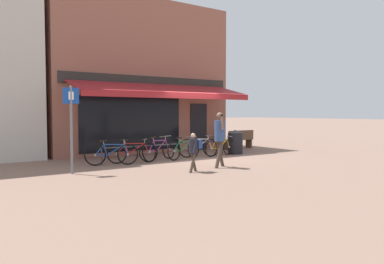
{
  "coord_description": "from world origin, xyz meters",
  "views": [
    {
      "loc": [
        -8.29,
        -11.43,
        1.71
      ],
      "look_at": [
        -1.17,
        -1.12,
        1.05
      ],
      "focal_mm": 35.0,
      "sensor_mm": 36.0,
      "label": 1
    }
  ],
  "objects_px": {
    "bicycle_purple": "(159,150)",
    "pedestrian_child": "(194,148)",
    "bicycle_red": "(133,152)",
    "litter_bin": "(235,142)",
    "bicycle_green": "(184,149)",
    "bicycle_silver": "(199,147)",
    "bicycle_blue": "(111,154)",
    "parking_sign": "(71,120)",
    "park_bench": "(239,139)",
    "pedestrian_adult": "(220,133)",
    "bicycle_orange": "(220,147)"
  },
  "relations": [
    {
      "from": "bicycle_red",
      "to": "bicycle_blue",
      "type": "bearing_deg",
      "value": -158.32
    },
    {
      "from": "bicycle_purple",
      "to": "pedestrian_adult",
      "type": "xyz_separation_m",
      "value": [
        0.76,
        -2.48,
        0.67
      ]
    },
    {
      "from": "pedestrian_adult",
      "to": "pedestrian_child",
      "type": "distance_m",
      "value": 1.28
    },
    {
      "from": "bicycle_green",
      "to": "pedestrian_adult",
      "type": "distance_m",
      "value": 2.41
    },
    {
      "from": "bicycle_orange",
      "to": "bicycle_silver",
      "type": "bearing_deg",
      "value": 162.45
    },
    {
      "from": "pedestrian_adult",
      "to": "litter_bin",
      "type": "xyz_separation_m",
      "value": [
        2.87,
        2.54,
        -0.56
      ]
    },
    {
      "from": "bicycle_purple",
      "to": "pedestrian_child",
      "type": "relative_size",
      "value": 1.54
    },
    {
      "from": "pedestrian_adult",
      "to": "litter_bin",
      "type": "relative_size",
      "value": 1.74
    },
    {
      "from": "pedestrian_adult",
      "to": "bicycle_purple",
      "type": "bearing_deg",
      "value": -80.31
    },
    {
      "from": "pedestrian_adult",
      "to": "bicycle_green",
      "type": "bearing_deg",
      "value": -101.98
    },
    {
      "from": "bicycle_green",
      "to": "bicycle_orange",
      "type": "relative_size",
      "value": 1.05
    },
    {
      "from": "pedestrian_child",
      "to": "pedestrian_adult",
      "type": "bearing_deg",
      "value": -171.93
    },
    {
      "from": "parking_sign",
      "to": "park_bench",
      "type": "bearing_deg",
      "value": 17.28
    },
    {
      "from": "bicycle_orange",
      "to": "parking_sign",
      "type": "xyz_separation_m",
      "value": [
        -6.08,
        -0.99,
        1.15
      ]
    },
    {
      "from": "bicycle_purple",
      "to": "bicycle_silver",
      "type": "height_order",
      "value": "bicycle_purple"
    },
    {
      "from": "litter_bin",
      "to": "park_bench",
      "type": "bearing_deg",
      "value": 43.77
    },
    {
      "from": "bicycle_purple",
      "to": "bicycle_orange",
      "type": "xyz_separation_m",
      "value": [
        2.66,
        -0.15,
        -0.03
      ]
    },
    {
      "from": "pedestrian_adult",
      "to": "park_bench",
      "type": "relative_size",
      "value": 1.06
    },
    {
      "from": "pedestrian_adult",
      "to": "parking_sign",
      "type": "height_order",
      "value": "parking_sign"
    },
    {
      "from": "bicycle_orange",
      "to": "litter_bin",
      "type": "relative_size",
      "value": 1.65
    },
    {
      "from": "park_bench",
      "to": "bicycle_red",
      "type": "bearing_deg",
      "value": -169.61
    },
    {
      "from": "bicycle_green",
      "to": "pedestrian_child",
      "type": "height_order",
      "value": "pedestrian_child"
    },
    {
      "from": "parking_sign",
      "to": "park_bench",
      "type": "relative_size",
      "value": 1.51
    },
    {
      "from": "pedestrian_child",
      "to": "parking_sign",
      "type": "xyz_separation_m",
      "value": [
        -3.0,
        1.63,
        0.8
      ]
    },
    {
      "from": "bicycle_green",
      "to": "parking_sign",
      "type": "relative_size",
      "value": 0.7
    },
    {
      "from": "parking_sign",
      "to": "park_bench",
      "type": "xyz_separation_m",
      "value": [
        8.58,
        2.67,
        -1.03
      ]
    },
    {
      "from": "pedestrian_adult",
      "to": "park_bench",
      "type": "height_order",
      "value": "pedestrian_adult"
    },
    {
      "from": "bicycle_silver",
      "to": "litter_bin",
      "type": "distance_m",
      "value": 1.87
    },
    {
      "from": "bicycle_silver",
      "to": "park_bench",
      "type": "bearing_deg",
      "value": 39.3
    },
    {
      "from": "pedestrian_child",
      "to": "park_bench",
      "type": "relative_size",
      "value": 0.69
    },
    {
      "from": "bicycle_red",
      "to": "bicycle_purple",
      "type": "bearing_deg",
      "value": 13.99
    },
    {
      "from": "bicycle_red",
      "to": "litter_bin",
      "type": "relative_size",
      "value": 1.76
    },
    {
      "from": "bicycle_green",
      "to": "bicycle_silver",
      "type": "height_order",
      "value": "bicycle_silver"
    },
    {
      "from": "litter_bin",
      "to": "bicycle_silver",
      "type": "bearing_deg",
      "value": -178.61
    },
    {
      "from": "bicycle_red",
      "to": "bicycle_purple",
      "type": "distance_m",
      "value": 1.04
    },
    {
      "from": "bicycle_silver",
      "to": "bicycle_orange",
      "type": "bearing_deg",
      "value": 4.44
    },
    {
      "from": "bicycle_silver",
      "to": "pedestrian_child",
      "type": "height_order",
      "value": "pedestrian_child"
    },
    {
      "from": "bicycle_blue",
      "to": "bicycle_silver",
      "type": "bearing_deg",
      "value": 24.8
    },
    {
      "from": "bicycle_green",
      "to": "park_bench",
      "type": "xyz_separation_m",
      "value": [
        4.21,
        1.7,
        0.1
      ]
    },
    {
      "from": "bicycle_orange",
      "to": "litter_bin",
      "type": "distance_m",
      "value": 1.0
    },
    {
      "from": "litter_bin",
      "to": "bicycle_blue",
      "type": "bearing_deg",
      "value": -177.46
    },
    {
      "from": "bicycle_purple",
      "to": "bicycle_green",
      "type": "height_order",
      "value": "bicycle_purple"
    },
    {
      "from": "parking_sign",
      "to": "bicycle_purple",
      "type": "bearing_deg",
      "value": 18.48
    },
    {
      "from": "pedestrian_adult",
      "to": "parking_sign",
      "type": "distance_m",
      "value": 4.41
    },
    {
      "from": "bicycle_blue",
      "to": "parking_sign",
      "type": "xyz_separation_m",
      "value": [
        -1.56,
        -0.97,
        1.13
      ]
    },
    {
      "from": "bicycle_purple",
      "to": "parking_sign",
      "type": "distance_m",
      "value": 3.77
    },
    {
      "from": "bicycle_green",
      "to": "park_bench",
      "type": "relative_size",
      "value": 1.05
    },
    {
      "from": "bicycle_purple",
      "to": "bicycle_green",
      "type": "relative_size",
      "value": 1.02
    },
    {
      "from": "bicycle_green",
      "to": "bicycle_blue",
      "type": "bearing_deg",
      "value": 164.5
    },
    {
      "from": "pedestrian_adult",
      "to": "parking_sign",
      "type": "relative_size",
      "value": 0.7
    }
  ]
}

